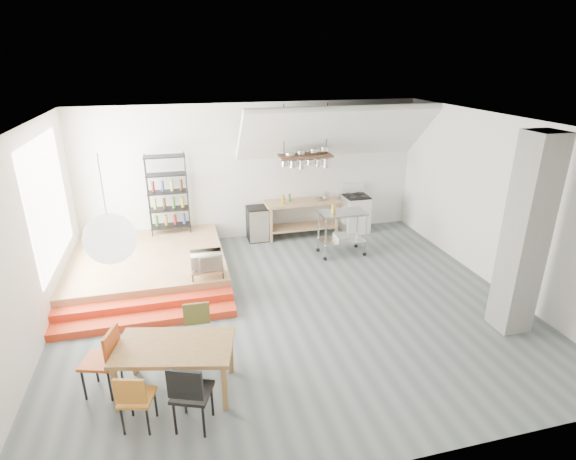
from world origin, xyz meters
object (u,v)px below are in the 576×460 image
object	(u,v)px
dining_table	(175,351)
mini_fridge	(257,224)
stove	(355,213)
rolling_cart	(342,227)

from	to	relation	value
dining_table	mini_fridge	size ratio (longest dim) A/B	2.00
stove	mini_fridge	size ratio (longest dim) A/B	1.43
stove	mini_fridge	world-z (taller)	stove
rolling_cart	stove	bearing A→B (deg)	55.90
dining_table	mini_fridge	world-z (taller)	mini_fridge
stove	dining_table	bearing A→B (deg)	-132.88
stove	rolling_cart	bearing A→B (deg)	-123.93
dining_table	rolling_cart	world-z (taller)	rolling_cart
mini_fridge	dining_table	bearing A→B (deg)	-112.36
stove	mini_fridge	distance (m)	2.50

